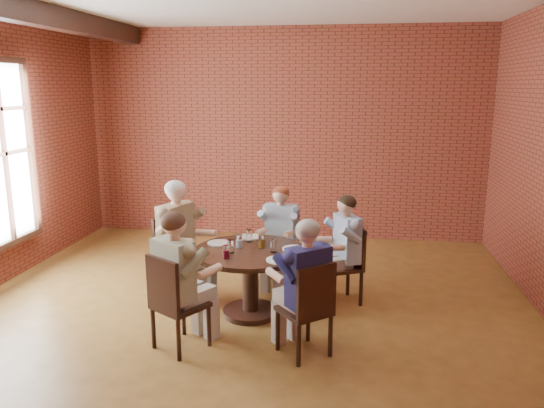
# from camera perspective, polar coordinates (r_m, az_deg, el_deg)

# --- Properties ---
(floor) EXTENTS (7.00, 7.00, 0.00)m
(floor) POSITION_cam_1_polar(r_m,az_deg,el_deg) (5.79, -3.52, -12.79)
(floor) COLOR olive
(floor) RESTS_ON ground
(wall_back) EXTENTS (7.00, 0.00, 7.00)m
(wall_back) POSITION_cam_1_polar(r_m,az_deg,el_deg) (8.71, 1.16, 7.49)
(wall_back) COLOR maroon
(wall_back) RESTS_ON ground
(wall_front) EXTENTS (7.00, 0.00, 7.00)m
(wall_front) POSITION_cam_1_polar(r_m,az_deg,el_deg) (2.11, -24.74, -10.42)
(wall_front) COLOR maroon
(wall_front) RESTS_ON ground
(dining_table) EXTENTS (1.24, 1.24, 0.75)m
(dining_table) POSITION_cam_1_polar(r_m,az_deg,el_deg) (5.82, -2.34, -7.00)
(dining_table) COLOR black
(dining_table) RESTS_ON floor
(chair_a) EXTENTS (0.53, 0.53, 0.90)m
(chair_a) POSITION_cam_1_polar(r_m,az_deg,el_deg) (6.23, 8.18, -6.11)
(chair_a) COLOR black
(chair_a) RESTS_ON floor
(diner_a) EXTENTS (0.76, 0.71, 1.27)m
(diner_a) POSITION_cam_1_polar(r_m,az_deg,el_deg) (6.15, 7.57, -4.93)
(diner_a) COLOR #3E68A3
(diner_a) RESTS_ON floor
(chair_b) EXTENTS (0.46, 0.46, 0.90)m
(chair_b) POSITION_cam_1_polar(r_m,az_deg,el_deg) (6.75, 1.04, -4.50)
(chair_b) COLOR black
(chair_b) RESTS_ON floor
(diner_b) EXTENTS (0.60, 0.68, 1.26)m
(diner_b) POSITION_cam_1_polar(r_m,az_deg,el_deg) (6.64, 0.83, -3.53)
(diner_b) COLOR #8CA3B2
(diner_b) RESTS_ON floor
(chair_c) EXTENTS (0.60, 0.60, 0.98)m
(chair_c) POSITION_cam_1_polar(r_m,az_deg,el_deg) (6.42, -10.42, -5.30)
(chair_c) COLOR black
(chair_c) RESTS_ON floor
(diner_c) EXTENTS (0.87, 0.80, 1.41)m
(diner_c) POSITION_cam_1_polar(r_m,az_deg,el_deg) (6.31, -9.81, -3.89)
(diner_c) COLOR brown
(diner_c) RESTS_ON floor
(chair_d) EXTENTS (0.60, 0.60, 0.95)m
(chair_d) POSITION_cam_1_polar(r_m,az_deg,el_deg) (5.14, -10.63, -10.11)
(chair_d) COLOR black
(chair_d) RESTS_ON floor
(diner_d) EXTENTS (0.81, 0.85, 1.35)m
(diner_d) POSITION_cam_1_polar(r_m,az_deg,el_deg) (5.13, -9.93, -8.17)
(diner_d) COLOR #BEB195
(diner_d) RESTS_ON floor
(chair_e) EXTENTS (0.59, 0.59, 0.93)m
(chair_e) POSITION_cam_1_polar(r_m,az_deg,el_deg) (4.96, 4.03, -10.93)
(chair_e) COLOR black
(chair_e) RESTS_ON floor
(diner_e) EXTENTS (0.80, 0.82, 1.31)m
(diner_e) POSITION_cam_1_polar(r_m,az_deg,el_deg) (4.96, 3.50, -8.99)
(diner_e) COLOR #1D1D51
(diner_e) RESTS_ON floor
(plate_a) EXTENTS (0.26, 0.26, 0.01)m
(plate_a) POSITION_cam_1_polar(r_m,az_deg,el_deg) (5.75, 2.40, -4.83)
(plate_a) COLOR white
(plate_a) RESTS_ON dining_table
(plate_b) EXTENTS (0.26, 0.26, 0.01)m
(plate_b) POSITION_cam_1_polar(r_m,az_deg,el_deg) (6.19, -2.35, -3.56)
(plate_b) COLOR white
(plate_b) RESTS_ON dining_table
(plate_c) EXTENTS (0.26, 0.26, 0.01)m
(plate_c) POSITION_cam_1_polar(r_m,az_deg,el_deg) (5.98, -5.73, -4.19)
(plate_c) COLOR white
(plate_c) RESTS_ON dining_table
(plate_d) EXTENTS (0.26, 0.26, 0.01)m
(plate_d) POSITION_cam_1_polar(r_m,az_deg,el_deg) (5.39, 0.74, -6.03)
(plate_d) COLOR white
(plate_d) RESTS_ON dining_table
(glass_a) EXTENTS (0.07, 0.07, 0.14)m
(glass_a) POSITION_cam_1_polar(r_m,az_deg,el_deg) (5.64, 0.20, -4.50)
(glass_a) COLOR white
(glass_a) RESTS_ON dining_table
(glass_b) EXTENTS (0.07, 0.07, 0.14)m
(glass_b) POSITION_cam_1_polar(r_m,az_deg,el_deg) (5.80, -1.13, -4.03)
(glass_b) COLOR white
(glass_b) RESTS_ON dining_table
(glass_c) EXTENTS (0.07, 0.07, 0.14)m
(glass_c) POSITION_cam_1_polar(r_m,az_deg,el_deg) (6.01, -2.47, -3.44)
(glass_c) COLOR white
(glass_c) RESTS_ON dining_table
(glass_d) EXTENTS (0.07, 0.07, 0.14)m
(glass_d) POSITION_cam_1_polar(r_m,az_deg,el_deg) (5.80, -3.55, -4.06)
(glass_d) COLOR white
(glass_d) RESTS_ON dining_table
(glass_e) EXTENTS (0.07, 0.07, 0.14)m
(glass_e) POSITION_cam_1_polar(r_m,az_deg,el_deg) (5.63, -4.45, -4.57)
(glass_e) COLOR white
(glass_e) RESTS_ON dining_table
(glass_f) EXTENTS (0.07, 0.07, 0.14)m
(glass_f) POSITION_cam_1_polar(r_m,az_deg,el_deg) (5.46, -4.97, -5.15)
(glass_f) COLOR white
(glass_f) RESTS_ON dining_table
(smartphone) EXTENTS (0.07, 0.13, 0.01)m
(smartphone) POSITION_cam_1_polar(r_m,az_deg,el_deg) (5.55, 1.74, -5.52)
(smartphone) COLOR black
(smartphone) RESTS_ON dining_table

